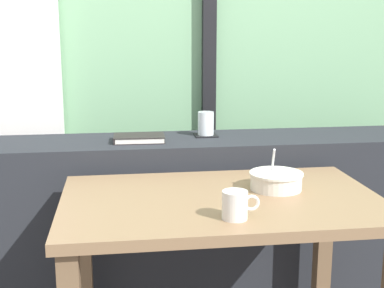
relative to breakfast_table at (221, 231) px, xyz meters
name	(u,v)px	position (x,y,z in m)	size (l,w,h in m)	color
outdoor_backdrop	(162,4)	(-0.09, 1.19, 0.80)	(4.80, 0.08, 2.80)	#7AAD7F
curtain_left_panel	(0,34)	(-0.89, 1.09, 0.65)	(0.56, 0.06, 2.50)	white
window_divider_post	(209,24)	(0.15, 1.12, 0.70)	(0.07, 0.05, 2.60)	black
dark_console_ledge	(176,227)	(-0.09, 0.59, -0.20)	(2.80, 0.37, 0.81)	#23262B
breakfast_table	(221,231)	(0.00, 0.00, 0.00)	(1.06, 0.67, 0.73)	brown
coaster_square	(206,135)	(0.05, 0.64, 0.21)	(0.10, 0.10, 0.01)	black
juice_glass	(206,124)	(0.05, 0.64, 0.26)	(0.07, 0.07, 0.10)	white
closed_book	(139,138)	(-0.25, 0.56, 0.22)	(0.22, 0.14, 0.03)	black
soup_bowl	(276,181)	(0.20, 0.06, 0.15)	(0.19, 0.19, 0.15)	silver
ceramic_mug	(236,205)	(0.00, -0.21, 0.16)	(0.11, 0.08, 0.08)	silver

